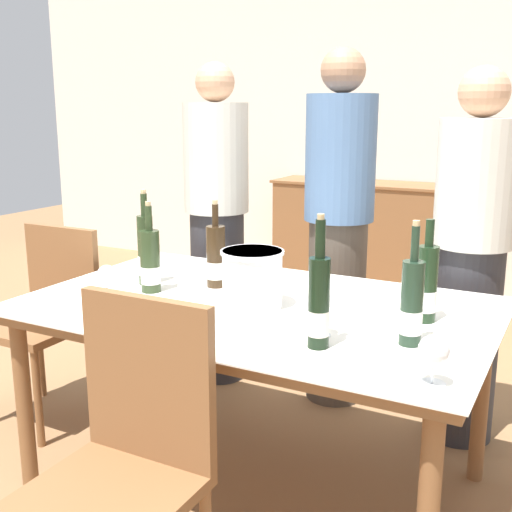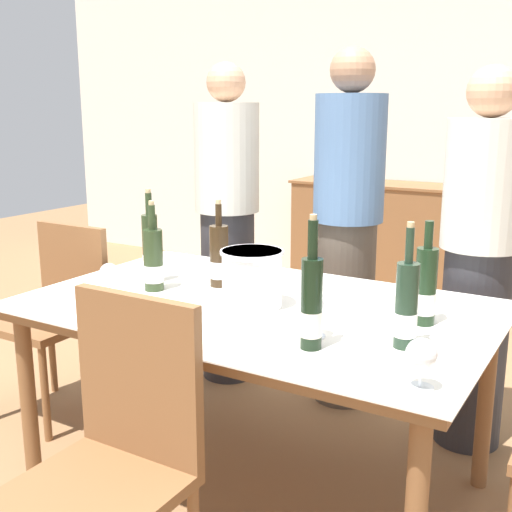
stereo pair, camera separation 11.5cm
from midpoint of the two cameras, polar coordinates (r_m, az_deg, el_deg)
name	(u,v)px [view 1 (the left image)]	position (r m, az deg, el deg)	size (l,w,h in m)	color
ground_plane	(256,483)	(2.65, -1.32, -19.52)	(12.00, 12.00, 0.00)	olive
back_wall	(449,111)	(5.21, 16.13, 12.30)	(8.00, 0.10, 2.80)	silver
sideboard_cabinet	(374,237)	(5.14, 9.86, 1.70)	(1.63, 0.46, 0.85)	brown
dining_table	(256,321)	(2.36, -1.41, -5.81)	(1.68, 1.06, 0.73)	brown
ice_bucket	(252,277)	(2.29, -1.84, -1.88)	(0.23, 0.23, 0.21)	white
wine_bottle_0	(150,262)	(2.51, -10.69, -0.57)	(0.08, 0.08, 0.35)	#28381E
wine_bottle_1	(319,303)	(1.89, 3.87, -4.19)	(0.07, 0.07, 0.40)	black
wine_bottle_2	(426,286)	(2.18, 13.46, -2.58)	(0.07, 0.07, 0.35)	black
wine_bottle_3	(216,258)	(2.55, -4.89, -0.19)	(0.08, 0.08, 0.35)	#332314
wine_bottle_4	(412,305)	(1.96, 12.03, -4.26)	(0.07, 0.07, 0.38)	#1E3323
wine_bottle_5	(146,251)	(2.62, -11.02, 0.41)	(0.06, 0.06, 0.38)	#28381E
wine_glass_0	(107,276)	(2.41, -14.47, -1.77)	(0.07, 0.07, 0.14)	white
wine_glass_1	(320,303)	(2.00, 4.08, -4.24)	(0.07, 0.07, 0.15)	white
wine_glass_2	(434,352)	(1.70, 13.64, -8.34)	(0.08, 0.08, 0.13)	white
chair_left_end	(48,308)	(3.15, -19.04, -4.43)	(0.42, 0.42, 0.89)	brown
chair_near_front	(127,450)	(1.85, -13.23, -16.46)	(0.42, 0.42, 0.93)	brown
person_host	(217,226)	(3.33, -4.48, 2.63)	(0.33, 0.33, 1.65)	#2D2D33
person_guest_left	(338,231)	(3.08, 6.28, 2.25)	(0.33, 0.33, 1.69)	#51473D
person_guest_right	(471,262)	(2.82, 17.47, -0.49)	(0.33, 0.33, 1.59)	#2D2D33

